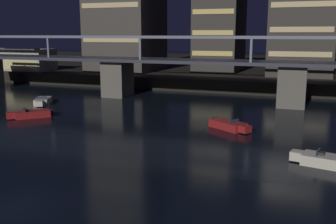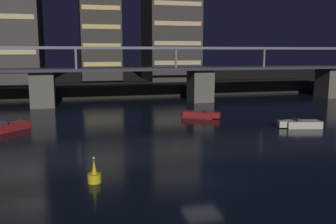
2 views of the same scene
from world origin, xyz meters
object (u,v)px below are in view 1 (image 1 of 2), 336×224
at_px(tower_central, 303,17).
at_px(speedboat_mid_left, 327,161).
at_px(river_bridge, 198,72).
at_px(speedboat_mid_center, 43,101).
at_px(waterfront_pavilion, 24,59).
at_px(speedboat_near_right, 30,114).
at_px(speedboat_near_center, 229,125).
at_px(tower_west_tall, 220,22).

relative_size(tower_central, speedboat_mid_left, 4.03).
bearing_deg(river_bridge, tower_central, 58.77).
bearing_deg(speedboat_mid_center, waterfront_pavilion, 133.94).
bearing_deg(waterfront_pavilion, speedboat_near_right, -49.56).
bearing_deg(speedboat_near_right, speedboat_mid_left, -11.58).
relative_size(river_bridge, speedboat_near_center, 17.64).
xyz_separation_m(tower_west_tall, speedboat_near_center, (10.05, -39.88, -11.51)).
bearing_deg(tower_central, waterfront_pavilion, -169.42).
height_order(speedboat_near_center, speedboat_mid_center, same).
height_order(waterfront_pavilion, speedboat_near_right, waterfront_pavilion).
bearing_deg(tower_west_tall, speedboat_mid_center, -116.97).
relative_size(tower_west_tall, tower_central, 0.94).
height_order(river_bridge, speedboat_mid_center, river_bridge).
bearing_deg(speedboat_mid_left, river_bridge, 124.43).
height_order(tower_central, speedboat_near_right, tower_central).
bearing_deg(tower_central, river_bridge, -121.23).
distance_m(waterfront_pavilion, speedboat_mid_left, 68.21).
height_order(speedboat_mid_left, speedboat_mid_center, same).
bearing_deg(speedboat_mid_left, speedboat_near_right, 168.42).
xyz_separation_m(tower_central, speedboat_near_right, (-28.74, -39.91, -12.14)).
distance_m(tower_west_tall, tower_central, 15.88).
height_order(speedboat_near_right, speedboat_mid_center, same).
bearing_deg(tower_central, speedboat_mid_left, -85.80).
distance_m(speedboat_near_center, speedboat_near_right, 23.21).
xyz_separation_m(speedboat_near_right, speedboat_mid_left, (32.15, -6.59, 0.00)).
height_order(river_bridge, tower_west_tall, tower_west_tall).
bearing_deg(speedboat_near_right, tower_west_tall, 72.83).
bearing_deg(speedboat_near_center, speedboat_mid_center, 168.36).
bearing_deg(speedboat_near_right, river_bridge, 49.30).
relative_size(tower_central, speedboat_mid_center, 4.24).
relative_size(river_bridge, waterfront_pavilion, 6.80).
distance_m(tower_west_tall, speedboat_mid_center, 40.09).
xyz_separation_m(waterfront_pavilion, speedboat_near_right, (25.40, -29.80, -4.02)).
bearing_deg(speedboat_near_center, tower_west_tall, 104.14).
bearing_deg(waterfront_pavilion, tower_central, 10.58).
bearing_deg(speedboat_mid_left, waterfront_pavilion, 147.70).
distance_m(river_bridge, tower_west_tall, 25.63).
height_order(waterfront_pavilion, speedboat_mid_left, waterfront_pavilion).
xyz_separation_m(tower_west_tall, waterfront_pavilion, (-38.44, -12.41, -7.48)).
distance_m(tower_west_tall, speedboat_mid_left, 53.65).
distance_m(river_bridge, speedboat_mid_left, 29.91).
relative_size(waterfront_pavilion, speedboat_near_center, 2.59).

